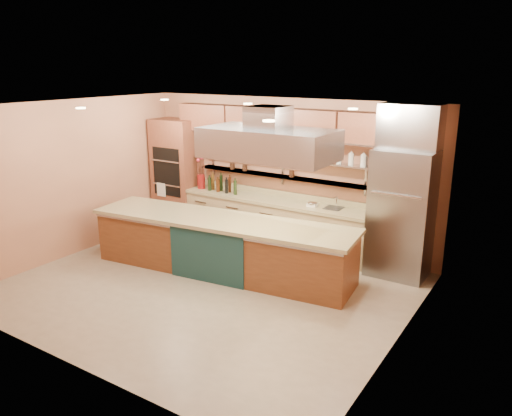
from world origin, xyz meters
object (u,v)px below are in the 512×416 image
Objects in this scene: kitchen_scale at (312,204)px; green_canister at (248,149)px; copper_kettle at (228,148)px; island at (222,245)px; refrigerator at (401,214)px; flower_vase at (201,181)px.

kitchen_scale is 1.74m from green_canister.
copper_kettle is 0.48m from green_canister.
island is 1.83m from kitchen_scale.
green_canister is at bearing 175.78° from refrigerator.
refrigerator is 0.47× the size of island.
copper_kettle is (-1.06, 1.71, 1.32)m from island.
flower_vase is at bearing 179.86° from refrigerator.
flower_vase is 1.65× the size of green_canister.
copper_kettle is (0.53, 0.22, 0.71)m from flower_vase.
copper_kettle reaches higher than island.
refrigerator is 4.13m from flower_vase.
refrigerator is 7.23× the size of flower_vase.
green_canister is (-3.12, 0.23, 0.75)m from refrigerator.
kitchen_scale is at bearing 0.00° from flower_vase.
flower_vase is 1.68× the size of kitchen_scale.
flower_vase is at bearing -167.73° from green_canister.
kitchen_scale reaches higher than island.
green_canister reaches higher than kitchen_scale.
green_canister is at bearing 0.00° from copper_kettle.
island is 2.24m from green_canister.
refrigerator reaches higher than copper_kettle.
refrigerator reaches higher than island.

